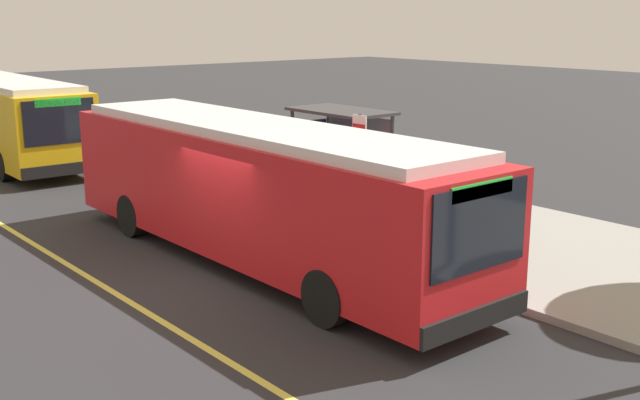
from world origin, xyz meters
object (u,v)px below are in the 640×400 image
object	(u,v)px
pedestrian_commuter	(328,170)
waiting_bench	(338,182)
route_sign_post	(359,158)
transit_bus_second	(6,117)
transit_bus_main	(257,187)

from	to	relation	value
pedestrian_commuter	waiting_bench	bearing A→B (deg)	121.16
waiting_bench	pedestrian_commuter	world-z (taller)	pedestrian_commuter
waiting_bench	route_sign_post	size ratio (longest dim) A/B	0.57
route_sign_post	waiting_bench	bearing A→B (deg)	146.51
pedestrian_commuter	transit_bus_second	bearing A→B (deg)	-162.14
transit_bus_second	pedestrian_commuter	bearing A→B (deg)	17.86
transit_bus_second	pedestrian_commuter	distance (m)	13.32
waiting_bench	pedestrian_commuter	xyz separation A→B (m)	(0.44, -0.73, 0.48)
route_sign_post	pedestrian_commuter	bearing A→B (deg)	153.70
transit_bus_main	waiting_bench	size ratio (longest dim) A/B	7.35
transit_bus_second	waiting_bench	xyz separation A→B (m)	(12.23, 4.81, -0.98)
transit_bus_second	pedestrian_commuter	world-z (taller)	transit_bus_second
transit_bus_main	waiting_bench	xyz separation A→B (m)	(-2.82, 4.68, -0.98)
transit_bus_main	route_sign_post	distance (m)	2.69
waiting_bench	route_sign_post	bearing A→B (deg)	-33.49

